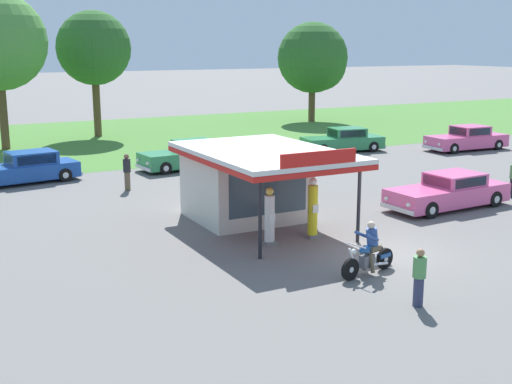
{
  "coord_description": "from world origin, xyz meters",
  "views": [
    {
      "loc": [
        -13.02,
        -15.68,
        6.49
      ],
      "look_at": [
        -2.35,
        4.36,
        1.4
      ],
      "focal_mm": 46.07,
      "sensor_mm": 36.0,
      "label": 1
    }
  ],
  "objects_px": {
    "parked_car_back_row_right": "(343,141)",
    "bystander_admiring_sedan": "(419,276)",
    "motorcycle_with_rider": "(369,253)",
    "parked_car_back_row_far_right": "(25,169)",
    "gas_pump_offside": "(313,210)",
    "bystander_strolling_foreground": "(127,171)",
    "parked_car_back_row_left": "(189,156)",
    "parked_car_back_row_centre_right": "(467,139)",
    "gas_pump_nearside": "(270,218)",
    "featured_classic_sedan": "(448,192)"
  },
  "relations": [
    {
      "from": "gas_pump_offside",
      "to": "bystander_strolling_foreground",
      "type": "bearing_deg",
      "value": 108.2
    },
    {
      "from": "gas_pump_offside",
      "to": "bystander_strolling_foreground",
      "type": "height_order",
      "value": "gas_pump_offside"
    },
    {
      "from": "gas_pump_nearside",
      "to": "parked_car_back_row_centre_right",
      "type": "bearing_deg",
      "value": 29.38
    },
    {
      "from": "parked_car_back_row_far_right",
      "to": "parked_car_back_row_centre_right",
      "type": "relative_size",
      "value": 0.97
    },
    {
      "from": "featured_classic_sedan",
      "to": "bystander_strolling_foreground",
      "type": "relative_size",
      "value": 3.32
    },
    {
      "from": "parked_car_back_row_left",
      "to": "parked_car_back_row_right",
      "type": "bearing_deg",
      "value": 4.55
    },
    {
      "from": "parked_car_back_row_far_right",
      "to": "gas_pump_offside",
      "type": "bearing_deg",
      "value": -63.14
    },
    {
      "from": "parked_car_back_row_right",
      "to": "parked_car_back_row_centre_right",
      "type": "distance_m",
      "value": 7.94
    },
    {
      "from": "gas_pump_offside",
      "to": "parked_car_back_row_far_right",
      "type": "relative_size",
      "value": 0.39
    },
    {
      "from": "gas_pump_nearside",
      "to": "bystander_admiring_sedan",
      "type": "distance_m",
      "value": 6.49
    },
    {
      "from": "gas_pump_offside",
      "to": "bystander_strolling_foreground",
      "type": "xyz_separation_m",
      "value": [
        -3.38,
        10.29,
        -0.07
      ]
    },
    {
      "from": "gas_pump_nearside",
      "to": "bystander_admiring_sedan",
      "type": "relative_size",
      "value": 1.27
    },
    {
      "from": "bystander_strolling_foreground",
      "to": "parked_car_back_row_left",
      "type": "bearing_deg",
      "value": 39.59
    },
    {
      "from": "parked_car_back_row_right",
      "to": "parked_car_back_row_far_right",
      "type": "bearing_deg",
      "value": -177.97
    },
    {
      "from": "gas_pump_nearside",
      "to": "motorcycle_with_rider",
      "type": "distance_m",
      "value": 4.1
    },
    {
      "from": "parked_car_back_row_right",
      "to": "parked_car_back_row_left",
      "type": "bearing_deg",
      "value": -175.45
    },
    {
      "from": "bystander_admiring_sedan",
      "to": "gas_pump_nearside",
      "type": "bearing_deg",
      "value": 96.41
    },
    {
      "from": "featured_classic_sedan",
      "to": "bystander_strolling_foreground",
      "type": "xyz_separation_m",
      "value": [
        -10.57,
        9.32,
        0.24
      ]
    },
    {
      "from": "gas_pump_offside",
      "to": "parked_car_back_row_right",
      "type": "relative_size",
      "value": 0.39
    },
    {
      "from": "parked_car_back_row_far_right",
      "to": "bystander_admiring_sedan",
      "type": "relative_size",
      "value": 3.56
    },
    {
      "from": "bystander_admiring_sedan",
      "to": "motorcycle_with_rider",
      "type": "bearing_deg",
      "value": 81.69
    },
    {
      "from": "parked_car_back_row_left",
      "to": "bystander_admiring_sedan",
      "type": "distance_m",
      "value": 20.61
    },
    {
      "from": "gas_pump_nearside",
      "to": "featured_classic_sedan",
      "type": "distance_m",
      "value": 8.94
    },
    {
      "from": "parked_car_back_row_centre_right",
      "to": "bystander_strolling_foreground",
      "type": "relative_size",
      "value": 3.32
    },
    {
      "from": "bystander_admiring_sedan",
      "to": "parked_car_back_row_far_right",
      "type": "bearing_deg",
      "value": 106.77
    },
    {
      "from": "motorcycle_with_rider",
      "to": "parked_car_back_row_left",
      "type": "height_order",
      "value": "motorcycle_with_rider"
    },
    {
      "from": "parked_car_back_row_far_right",
      "to": "parked_car_back_row_right",
      "type": "bearing_deg",
      "value": 2.03
    },
    {
      "from": "motorcycle_with_rider",
      "to": "bystander_strolling_foreground",
      "type": "bearing_deg",
      "value": 101.03
    },
    {
      "from": "parked_car_back_row_centre_right",
      "to": "bystander_admiring_sedan",
      "type": "height_order",
      "value": "bystander_admiring_sedan"
    },
    {
      "from": "motorcycle_with_rider",
      "to": "parked_car_back_row_centre_right",
      "type": "relative_size",
      "value": 0.38
    },
    {
      "from": "gas_pump_nearside",
      "to": "bystander_strolling_foreground",
      "type": "distance_m",
      "value": 10.42
    },
    {
      "from": "parked_car_back_row_far_right",
      "to": "bystander_admiring_sedan",
      "type": "height_order",
      "value": "bystander_admiring_sedan"
    },
    {
      "from": "gas_pump_nearside",
      "to": "parked_car_back_row_far_right",
      "type": "relative_size",
      "value": 0.36
    },
    {
      "from": "parked_car_back_row_centre_right",
      "to": "parked_car_back_row_left",
      "type": "bearing_deg",
      "value": 172.73
    },
    {
      "from": "parked_car_back_row_right",
      "to": "bystander_strolling_foreground",
      "type": "distance_m",
      "value": 15.95
    },
    {
      "from": "gas_pump_offside",
      "to": "parked_car_back_row_right",
      "type": "xyz_separation_m",
      "value": [
        11.89,
        14.9,
        -0.3
      ]
    },
    {
      "from": "parked_car_back_row_right",
      "to": "gas_pump_offside",
      "type": "bearing_deg",
      "value": -128.58
    },
    {
      "from": "bystander_admiring_sedan",
      "to": "parked_car_back_row_right",
      "type": "bearing_deg",
      "value": 58.94
    },
    {
      "from": "parked_car_back_row_left",
      "to": "bystander_admiring_sedan",
      "type": "height_order",
      "value": "bystander_admiring_sedan"
    },
    {
      "from": "gas_pump_offside",
      "to": "motorcycle_with_rider",
      "type": "relative_size",
      "value": 0.99
    },
    {
      "from": "parked_car_back_row_far_right",
      "to": "parked_car_back_row_right",
      "type": "height_order",
      "value": "parked_car_back_row_far_right"
    },
    {
      "from": "bystander_strolling_foreground",
      "to": "featured_classic_sedan",
      "type": "bearing_deg",
      "value": -41.4
    },
    {
      "from": "motorcycle_with_rider",
      "to": "featured_classic_sedan",
      "type": "bearing_deg",
      "value": 32.19
    },
    {
      "from": "parked_car_back_row_left",
      "to": "parked_car_back_row_centre_right",
      "type": "distance_m",
      "value": 18.15
    },
    {
      "from": "motorcycle_with_rider",
      "to": "parked_car_back_row_far_right",
      "type": "relative_size",
      "value": 0.39
    },
    {
      "from": "featured_classic_sedan",
      "to": "parked_car_back_row_centre_right",
      "type": "distance_m",
      "value": 16.12
    },
    {
      "from": "gas_pump_nearside",
      "to": "parked_car_back_row_far_right",
      "type": "bearing_deg",
      "value": 111.17
    },
    {
      "from": "bystander_strolling_foreground",
      "to": "parked_car_back_row_far_right",
      "type": "bearing_deg",
      "value": 134.16
    },
    {
      "from": "parked_car_back_row_centre_right",
      "to": "bystander_strolling_foreground",
      "type": "height_order",
      "value": "bystander_strolling_foreground"
    },
    {
      "from": "parked_car_back_row_right",
      "to": "bystander_admiring_sedan",
      "type": "distance_m",
      "value": 24.92
    }
  ]
}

